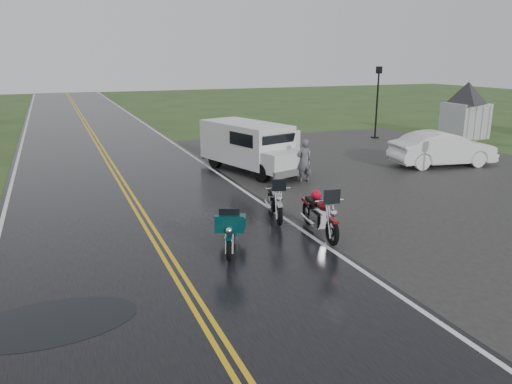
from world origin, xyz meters
TOP-DOWN VIEW (x-y plane):
  - ground at (0.00, 0.00)m, footprint 120.00×120.00m
  - road at (0.00, 10.00)m, footprint 8.00×100.00m
  - parking_pad at (11.00, 5.00)m, footprint 14.00×24.00m
  - visitor_center at (20.00, 12.00)m, footprint 16.00×10.00m
  - motorcycle_red at (3.93, -0.20)m, footprint 1.19×2.45m
  - motorcycle_teal at (1.27, -0.13)m, footprint 1.51×2.21m
  - motorcycle_silver at (3.36, 1.67)m, footprint 1.36×2.30m
  - van_white at (4.91, 6.55)m, footprint 3.29×5.50m
  - person_at_van at (6.39, 6.00)m, footprint 0.61×0.42m
  - sedan_white at (13.21, 6.27)m, footprint 4.65×2.25m
  - lamp_post_far_right at (15.04, 13.69)m, footprint 0.35×0.35m

SIDE VIEW (x-z plane):
  - ground at x=0.00m, z-range 0.00..0.00m
  - parking_pad at x=11.00m, z-range 0.00..0.03m
  - road at x=0.00m, z-range 0.00..0.04m
  - motorcycle_teal at x=1.27m, z-range 0.00..1.23m
  - motorcycle_silver at x=3.36m, z-range 0.00..1.28m
  - motorcycle_red at x=3.93m, z-range 0.00..1.39m
  - sedan_white at x=13.21m, z-range 0.00..1.47m
  - person_at_van at x=6.39m, z-range 0.00..1.61m
  - van_white at x=4.91m, z-range 0.00..2.03m
  - lamp_post_far_right at x=15.04m, z-range 0.00..4.10m
  - visitor_center at x=20.00m, z-range 0.00..4.80m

